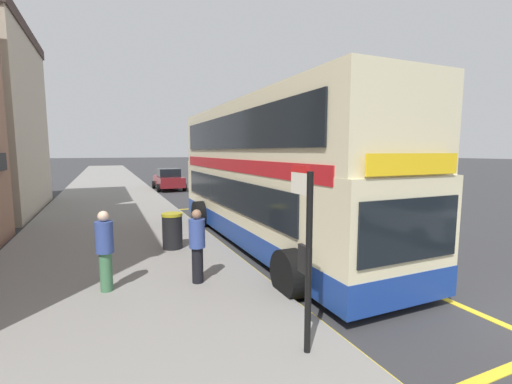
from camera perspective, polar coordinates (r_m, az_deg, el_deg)
ground_plane at (r=35.07m, az=-11.86°, el=1.87°), size 260.00×260.00×0.00m
pavement_near at (r=34.33m, az=-23.37°, el=1.47°), size 6.00×76.00×0.14m
double_decker_bus at (r=10.94m, az=1.86°, el=2.25°), size 3.28×11.34×4.40m
bus_bay_markings at (r=11.30m, az=1.51°, el=-8.21°), size 2.99×14.74×0.01m
bus_stop_sign at (r=4.80m, az=8.28°, el=-8.40°), size 0.09×0.51×2.60m
parked_car_maroon_behind at (r=26.93m, az=-14.32°, el=2.06°), size 2.09×4.20×1.62m
parked_car_maroon_kerbside at (r=47.25m, az=-9.11°, el=4.14°), size 2.09×4.20×1.62m
parked_car_teal_distant at (r=25.07m, az=-0.49°, el=1.93°), size 2.09×4.20×1.62m
pedestrian_waiting_near_sign at (r=7.52m, az=-23.79°, el=-8.51°), size 0.34×0.34×1.63m
pedestrian_further_back at (r=7.45m, az=-9.74°, el=-8.41°), size 0.34×0.34×1.58m
litter_bin at (r=10.23m, az=-13.72°, el=-6.25°), size 0.59×0.59×1.03m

